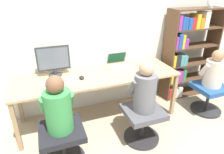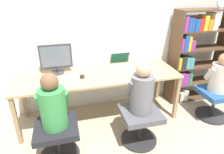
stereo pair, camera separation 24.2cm
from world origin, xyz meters
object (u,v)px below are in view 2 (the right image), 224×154
(office_chair_side, at_px, (214,100))
(person_near_shelf, at_px, (221,75))
(desk_clock, at_px, (222,2))
(keyboard, at_px, (61,79))
(person_at_laptop, at_px, (142,91))
(office_chair_right, at_px, (140,123))
(bookshelf, at_px, (192,56))
(desktop_monitor, at_px, (56,59))
(person_at_monitor, at_px, (53,104))
(office_chair_left, at_px, (58,138))
(laptop, at_px, (121,64))

(office_chair_side, xyz_separation_m, person_near_shelf, (-0.00, 0.00, 0.42))
(desk_clock, xyz_separation_m, person_near_shelf, (-0.20, -0.50, -0.93))
(keyboard, height_order, person_near_shelf, person_near_shelf)
(keyboard, bearing_deg, desk_clock, 2.97)
(keyboard, xyz_separation_m, person_near_shelf, (2.19, -0.38, -0.02))
(keyboard, relative_size, person_at_laptop, 0.69)
(office_chair_right, bearing_deg, keyboard, 146.94)
(bookshelf, bearing_deg, person_at_laptop, -146.64)
(bookshelf, distance_m, person_near_shelf, 0.59)
(desktop_monitor, relative_size, desk_clock, 2.40)
(person_at_monitor, relative_size, person_near_shelf, 1.11)
(person_at_monitor, xyz_separation_m, desk_clock, (2.49, 0.74, 0.89))
(desktop_monitor, bearing_deg, office_chair_left, -93.88)
(office_chair_left, xyz_separation_m, desk_clock, (2.49, 0.74, 1.34))
(office_chair_right, distance_m, person_at_monitor, 1.10)
(office_chair_left, height_order, desk_clock, desk_clock)
(desktop_monitor, distance_m, office_chair_right, 1.42)
(laptop, height_order, person_at_monitor, person_at_monitor)
(desktop_monitor, height_order, laptop, desktop_monitor)
(desk_clock, bearing_deg, person_at_laptop, -154.19)
(keyboard, xyz_separation_m, office_chair_side, (2.19, -0.38, -0.44))
(office_chair_left, relative_size, office_chair_side, 1.00)
(office_chair_right, height_order, person_near_shelf, person_near_shelf)
(desktop_monitor, distance_m, bookshelf, 2.15)
(desktop_monitor, bearing_deg, person_at_laptop, -41.41)
(person_at_monitor, bearing_deg, desktop_monitor, 86.10)
(person_at_monitor, bearing_deg, office_chair_right, 1.01)
(laptop, height_order, office_chair_side, laptop)
(office_chair_left, distance_m, person_at_monitor, 0.45)
(office_chair_right, distance_m, office_chair_side, 1.30)
(office_chair_side, bearing_deg, bookshelf, 98.24)
(person_at_monitor, distance_m, bookshelf, 2.35)
(person_at_laptop, distance_m, bookshelf, 1.43)
(bookshelf, xyz_separation_m, office_chair_side, (0.08, -0.58, -0.51))
(person_at_monitor, bearing_deg, bookshelf, 20.18)
(office_chair_left, bearing_deg, laptop, 40.22)
(office_chair_left, height_order, office_chair_side, same)
(desktop_monitor, height_order, person_near_shelf, desktop_monitor)
(desktop_monitor, xyz_separation_m, office_chair_left, (-0.06, -0.86, -0.64))
(bookshelf, bearing_deg, laptop, 178.35)
(office_chair_right, xyz_separation_m, person_at_laptop, (0.00, 0.00, 0.46))
(keyboard, bearing_deg, person_at_monitor, -98.69)
(desktop_monitor, relative_size, laptop, 1.38)
(desktop_monitor, bearing_deg, laptop, -0.90)
(office_chair_side, distance_m, person_near_shelf, 0.42)
(person_at_laptop, bearing_deg, desk_clock, 25.81)
(desktop_monitor, xyz_separation_m, office_chair_right, (0.95, -0.84, -0.64))
(office_chair_right, bearing_deg, office_chair_left, -178.73)
(laptop, bearing_deg, person_near_shelf, -25.34)
(person_at_monitor, height_order, person_near_shelf, person_at_monitor)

